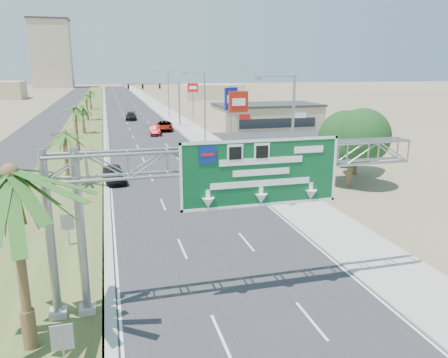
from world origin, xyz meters
TOP-DOWN VIEW (x-y plane):
  - road at (0.00, 110.00)m, footprint 12.00×300.00m
  - sidewalk_right at (8.50, 110.00)m, footprint 4.00×300.00m
  - median_grass at (-10.00, 110.00)m, footprint 7.00×300.00m
  - opposing_road at (-17.00, 110.00)m, footprint 8.00×300.00m
  - sign_gantry at (-1.06, 9.93)m, footprint 16.75×1.24m
  - palm_near at (-9.20, 8.00)m, footprint 5.70×5.70m
  - palm_row_b at (-9.50, 32.00)m, footprint 3.99×3.99m
  - palm_row_c at (-9.50, 48.00)m, footprint 3.99×3.99m
  - palm_row_d at (-9.50, 66.00)m, footprint 3.99×3.99m
  - palm_row_e at (-9.50, 85.00)m, footprint 3.99×3.99m
  - palm_row_f at (-9.50, 110.00)m, footprint 3.99×3.99m
  - streetlight_near at (7.30, 22.00)m, footprint 3.27×0.44m
  - streetlight_mid at (7.30, 52.00)m, footprint 3.27×0.44m
  - streetlight_far at (7.30, 88.00)m, footprint 3.27×0.44m
  - signal_mast at (5.17, 71.97)m, footprint 10.28×0.71m
  - store_building at (22.00, 66.00)m, footprint 18.00×10.00m
  - oak_near at (15.00, 26.00)m, footprint 4.50×4.50m
  - oak_far at (18.00, 30.00)m, footprint 3.50×3.50m
  - median_signback_a at (-7.80, 6.00)m, footprint 0.75×0.08m
  - median_signback_b at (-8.50, 18.00)m, footprint 0.75×0.08m
  - tower_distant at (-32.00, 250.00)m, footprint 20.00×16.00m
  - building_distant_right at (30.00, 140.00)m, footprint 20.00×12.00m
  - car_left_lane at (-5.50, 33.06)m, footprint 2.39×4.93m
  - car_mid_lane at (1.50, 62.10)m, footprint 1.85×4.63m
  - car_right_lane at (3.65, 66.61)m, footprint 3.40×6.10m
  - car_far at (-0.95, 84.00)m, footprint 2.66×5.48m
  - pole_sign_red_near at (9.00, 40.87)m, footprint 2.42×0.70m
  - pole_sign_blue at (10.44, 49.07)m, footprint 1.96×1.05m
  - pole_sign_red_far at (11.94, 83.23)m, footprint 2.12×1.20m

SIDE VIEW (x-z plane):
  - road at x=0.00m, z-range 0.00..0.02m
  - opposing_road at x=-17.00m, z-range 0.00..0.02m
  - sidewalk_right at x=8.50m, z-range 0.00..0.10m
  - median_grass at x=-10.00m, z-range 0.00..0.12m
  - car_mid_lane at x=1.50m, z-range 0.00..1.50m
  - car_far at x=-0.95m, z-range 0.00..1.54m
  - car_right_lane at x=3.65m, z-range 0.00..1.61m
  - car_left_lane at x=-5.50m, z-range 0.00..1.62m
  - median_signback_a at x=-7.80m, z-range 0.41..2.49m
  - median_signback_b at x=-8.50m, z-range 0.41..2.49m
  - store_building at x=22.00m, z-range 0.00..4.00m
  - building_distant_right at x=30.00m, z-range 0.00..5.00m
  - oak_far at x=18.00m, z-range 1.02..6.62m
  - palm_row_d at x=-9.50m, z-range 1.69..7.14m
  - oak_near at x=15.00m, z-range 1.13..7.93m
  - streetlight_near at x=7.30m, z-range -0.31..9.69m
  - streetlight_mid at x=7.30m, z-range -0.31..9.69m
  - streetlight_far at x=7.30m, z-range -0.31..9.69m
  - palm_row_f at x=-9.50m, z-range 1.83..7.58m
  - signal_mast at x=5.17m, z-range 0.85..8.85m
  - palm_row_b at x=-9.50m, z-range 1.93..7.87m
  - palm_row_e at x=-9.50m, z-range 2.02..8.16m
  - palm_row_c at x=-9.50m, z-range 2.29..9.04m
  - pole_sign_red_far at x=11.94m, z-range 2.15..9.73m
  - sign_gantry at x=-1.06m, z-range 2.31..9.81m
  - pole_sign_blue at x=10.44m, z-range 2.01..10.14m
  - pole_sign_red_near at x=9.00m, z-range 2.22..10.26m
  - palm_near at x=-9.20m, z-range 2.76..11.11m
  - tower_distant at x=-32.00m, z-range 0.00..35.00m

